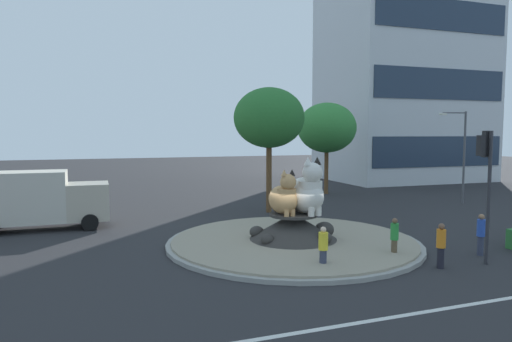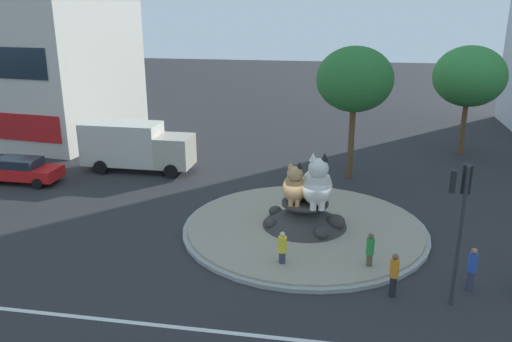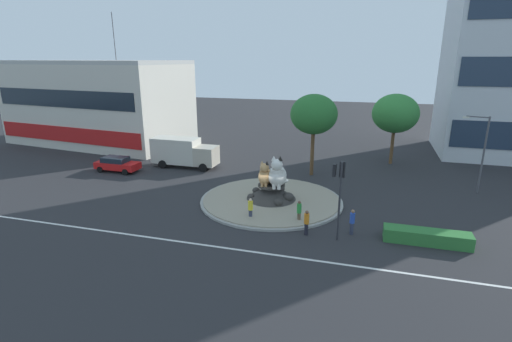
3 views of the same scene
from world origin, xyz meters
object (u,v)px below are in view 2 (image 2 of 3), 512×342
Objects in this scene: second_tree_near_tower at (355,80)px; pedestrian_blue_shirt at (472,268)px; cat_statue_calico at (295,186)px; pedestrian_green_shirt at (370,251)px; pedestrian_yellow_shirt at (282,250)px; delivery_box_truck at (135,146)px; traffic_light_mast at (461,205)px; sedan_on_far_lane at (22,170)px; broadleaf_tree_behind_island at (469,76)px; pedestrian_orange_shirt at (394,274)px; cat_statue_white at (317,185)px.

second_tree_near_tower reaches higher than pedestrian_blue_shirt.
pedestrian_green_shirt is at bearing 39.83° from cat_statue_calico.
pedestrian_yellow_shirt is 0.23× the size of delivery_box_truck.
traffic_light_mast is at bearing 77.47° from pedestrian_green_shirt.
cat_statue_calico is 9.88m from second_tree_near_tower.
pedestrian_yellow_shirt is at bearing -24.19° from sedan_on_far_lane.
pedestrian_green_shirt reaches higher than sedan_on_far_lane.
cat_statue_calico reaches higher than sedan_on_far_lane.
pedestrian_blue_shirt is at bearing -32.64° from delivery_box_truck.
broadleaf_tree_behind_island is at bearing 20.12° from delivery_box_truck.
delivery_box_truck is (-11.25, 11.74, 0.82)m from pedestrian_yellow_shirt.
pedestrian_yellow_shirt is at bearing -40.36° from pedestrian_orange_shirt.
cat_statue_white is at bearing 53.62° from traffic_light_mast.
cat_statue_calico is 8.62m from pedestrian_blue_shirt.
cat_statue_white is 6.32m from pedestrian_orange_shirt.
broadleaf_tree_behind_island reaches higher than pedestrian_orange_shirt.
pedestrian_yellow_shirt is 0.36× the size of sedan_on_far_lane.
second_tree_near_tower is (-8.08, -6.92, 0.52)m from broadleaf_tree_behind_island.
cat_statue_calico is at bearing 57.97° from traffic_light_mast.
pedestrian_blue_shirt is at bearing -99.85° from broadleaf_tree_behind_island.
cat_statue_white is 0.40× the size of delivery_box_truck.
pedestrian_orange_shirt is 0.98× the size of pedestrian_blue_shirt.
pedestrian_yellow_shirt is (-0.09, -3.99, -1.38)m from cat_statue_calico.
delivery_box_truck is at bearing -176.32° from second_tree_near_tower.
pedestrian_blue_shirt is 22.26m from delivery_box_truck.
pedestrian_orange_shirt is 0.38× the size of sedan_on_far_lane.
cat_statue_white is 0.55× the size of traffic_light_mast.
pedestrian_yellow_shirt is 0.93× the size of pedestrian_blue_shirt.
pedestrian_blue_shirt reaches higher than pedestrian_yellow_shirt.
pedestrian_orange_shirt is (3.24, -5.21, -1.53)m from cat_statue_white.
pedestrian_orange_shirt is at bearing 34.33° from cat_statue_calico.
cat_statue_white reaches higher than pedestrian_green_shirt.
sedan_on_far_lane is at bearing -167.49° from second_tree_near_tower.
pedestrian_yellow_shirt is at bearing -62.47° from pedestrian_green_shirt.
second_tree_near_tower is 15.08m from pedestrian_orange_shirt.
broadleaf_tree_behind_island is 0.96× the size of second_tree_near_tower.
cat_statue_calico is at bearing -124.61° from broadleaf_tree_behind_island.
cat_statue_white is 18.75m from broadleaf_tree_behind_island.
traffic_light_mast is 0.73× the size of delivery_box_truck.
cat_statue_calico is at bearing -12.41° from sedan_on_far_lane.
broadleaf_tree_behind_island is 4.37× the size of pedestrian_blue_shirt.
pedestrian_yellow_shirt is at bearing -5.57° from cat_statue_calico.
pedestrian_green_shirt is (2.42, -3.42, -1.55)m from cat_statue_white.
broadleaf_tree_behind_island is at bearing 141.09° from cat_statue_calico.
traffic_light_mast is at bearing 154.33° from pedestrian_orange_shirt.
pedestrian_blue_shirt is (0.94, 1.02, -2.94)m from traffic_light_mast.
traffic_light_mast reaches higher than sedan_on_far_lane.
cat_statue_calico reaches higher than pedestrian_yellow_shirt.
second_tree_near_tower is (-3.66, 14.13, 2.33)m from traffic_light_mast.
cat_statue_white is at bearing -12.14° from sedan_on_far_lane.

